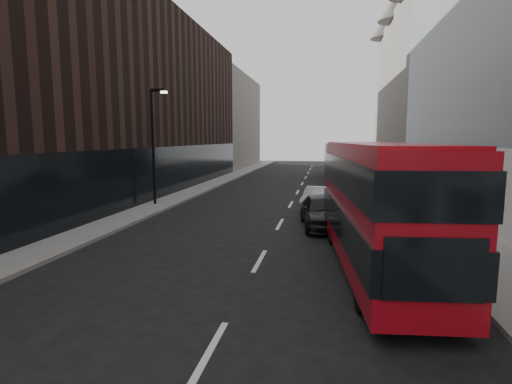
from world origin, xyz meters
The scene contains 12 objects.
sidewalk_right centered at (7.50, 25.00, 0.07)m, with size 3.00×80.00×0.15m, color slate.
sidewalk_left centered at (-8.00, 25.00, 0.07)m, with size 2.00×80.00×0.15m, color slate.
building_modern_block centered at (11.47, 21.00, 9.90)m, with size 5.03×22.00×20.00m.
building_victorian centered at (11.38, 44.00, 9.66)m, with size 6.50×24.00×21.00m.
building_left_mid centered at (-11.50, 30.00, 7.00)m, with size 5.00×24.00×14.00m, color black.
building_left_far centered at (-11.50, 52.00, 6.50)m, with size 5.00×20.00×13.00m, color #68635C.
street_lamp centered at (-8.22, 18.00, 4.18)m, with size 1.06×0.22×7.00m.
red_bus centered at (3.77, 7.63, 2.24)m, with size 3.31×10.15×4.04m.
grey_bus centered at (3.45, 38.14, 1.96)m, with size 3.10×11.45×3.66m.
car_a centered at (2.05, 13.67, 0.79)m, with size 1.86×4.63×1.58m, color black.
car_b centered at (1.67, 18.54, 0.66)m, with size 1.39×3.99×1.31m, color gray.
car_c centered at (4.12, 25.11, 0.67)m, with size 1.88×4.62×1.34m, color black.
Camera 1 is at (2.19, -5.09, 4.18)m, focal length 28.00 mm.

